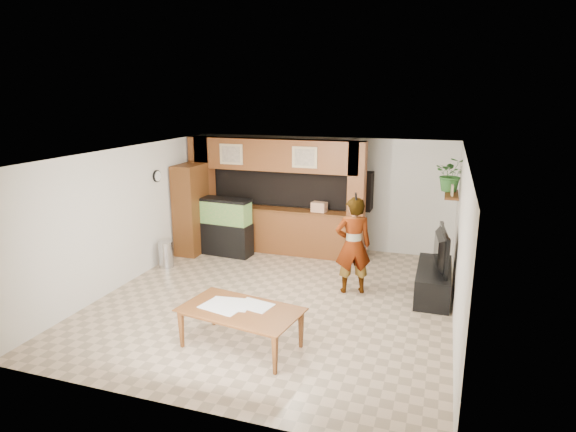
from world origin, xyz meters
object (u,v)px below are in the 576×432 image
(pantry_cabinet, at_px, (191,209))
(dining_table, at_px, (240,329))
(person, at_px, (353,245))
(television, at_px, (436,249))
(aquarium, at_px, (226,227))

(pantry_cabinet, distance_m, dining_table, 4.64)
(pantry_cabinet, bearing_deg, person, -15.86)
(television, xyz_separation_m, person, (-1.43, -0.29, 0.01))
(pantry_cabinet, bearing_deg, aquarium, 7.05)
(aquarium, distance_m, television, 4.64)
(television, height_order, person, person)
(pantry_cabinet, bearing_deg, dining_table, -52.56)
(pantry_cabinet, height_order, television, pantry_cabinet)
(person, bearing_deg, aquarium, -42.14)
(television, bearing_deg, dining_table, 131.41)
(pantry_cabinet, relative_size, person, 1.13)
(television, height_order, dining_table, television)
(person, distance_m, dining_table, 2.83)
(television, xyz_separation_m, dining_table, (-2.56, -2.81, -0.59))
(television, relative_size, person, 0.69)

